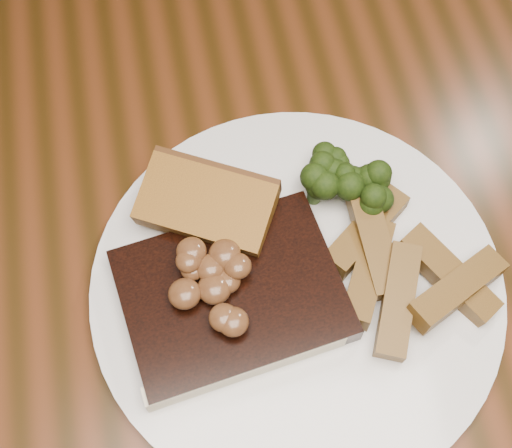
# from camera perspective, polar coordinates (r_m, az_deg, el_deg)

# --- Properties ---
(ground) EXTENTS (4.50, 4.50, 0.00)m
(ground) POSITION_cam_1_polar(r_m,az_deg,el_deg) (1.29, 0.56, -15.20)
(ground) COLOR #35150C
(ground) RESTS_ON ground
(dining_table) EXTENTS (1.60, 0.90, 0.75)m
(dining_table) POSITION_cam_1_polar(r_m,az_deg,el_deg) (0.65, 1.06, -3.89)
(dining_table) COLOR #4C240F
(dining_table) RESTS_ON ground
(plate) EXTENTS (0.37, 0.37, 0.01)m
(plate) POSITION_cam_1_polar(r_m,az_deg,el_deg) (0.54, 3.27, -5.13)
(plate) COLOR white
(plate) RESTS_ON dining_table
(steak) EXTENTS (0.17, 0.14, 0.02)m
(steak) POSITION_cam_1_polar(r_m,az_deg,el_deg) (0.52, -1.93, -5.77)
(steak) COLOR black
(steak) RESTS_ON plate
(steak_bone) EXTENTS (0.15, 0.03, 0.02)m
(steak_bone) POSITION_cam_1_polar(r_m,az_deg,el_deg) (0.51, -0.84, -11.42)
(steak_bone) COLOR beige
(steak_bone) RESTS_ON plate
(mushroom_pile) EXTENTS (0.07, 0.07, 0.03)m
(mushroom_pile) POSITION_cam_1_polar(r_m,az_deg,el_deg) (0.50, -2.25, -4.15)
(mushroom_pile) COLOR brown
(mushroom_pile) RESTS_ON steak
(garlic_bread) EXTENTS (0.11, 0.09, 0.02)m
(garlic_bread) POSITION_cam_1_polar(r_m,az_deg,el_deg) (0.55, -3.87, 0.58)
(garlic_bread) COLOR #9A641C
(garlic_bread) RESTS_ON plate
(potato_wedges) EXTENTS (0.11, 0.11, 0.02)m
(potato_wedges) POSITION_cam_1_polar(r_m,az_deg,el_deg) (0.54, 12.43, -3.59)
(potato_wedges) COLOR brown
(potato_wedges) RESTS_ON plate
(broccoli_cluster) EXTENTS (0.06, 0.06, 0.04)m
(broccoli_cluster) POSITION_cam_1_polar(r_m,az_deg,el_deg) (0.56, 7.52, 3.03)
(broccoli_cluster) COLOR #22350C
(broccoli_cluster) RESTS_ON plate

